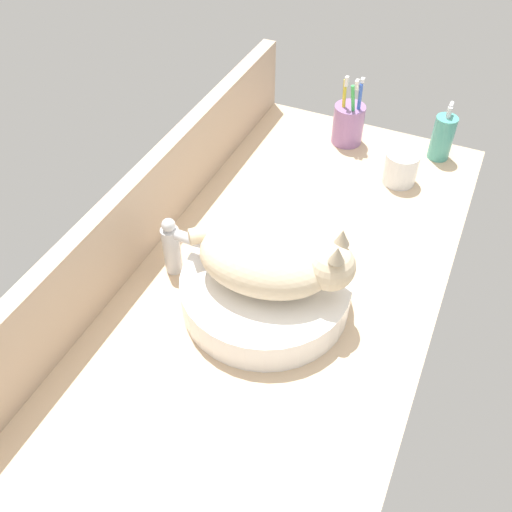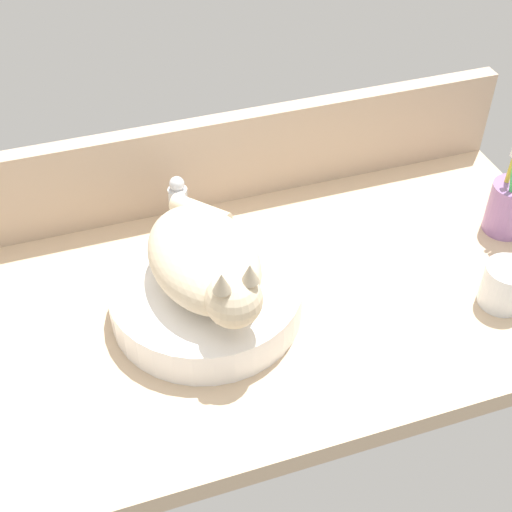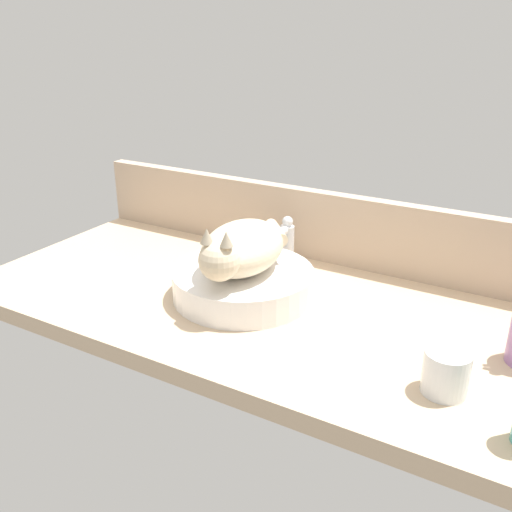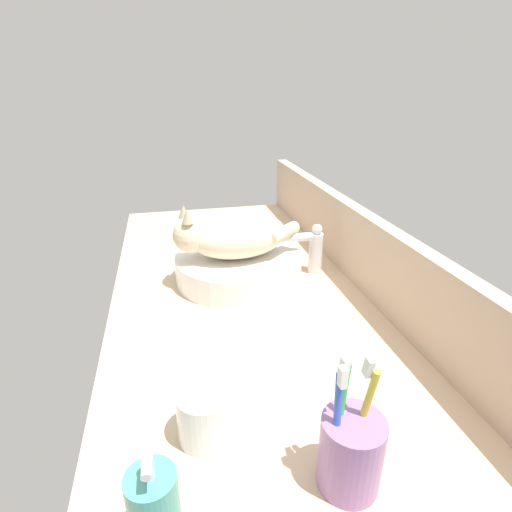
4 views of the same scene
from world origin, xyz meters
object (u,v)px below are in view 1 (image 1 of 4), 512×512
object	(u,v)px
cat	(273,259)
soap_dispenser	(442,137)
toothbrush_cup	(348,123)
sink_basin	(265,291)
water_glass	(400,170)
faucet	(176,245)

from	to	relation	value
cat	soap_dispenser	distance (cm)	66.28
toothbrush_cup	cat	bearing A→B (deg)	-175.96
sink_basin	soap_dispenser	bearing A→B (deg)	-18.09
toothbrush_cup	water_glass	bearing A→B (deg)	-123.81
toothbrush_cup	water_glass	distance (cm)	20.48
soap_dispenser	sink_basin	bearing A→B (deg)	161.91
soap_dispenser	water_glass	size ratio (longest dim) A/B	1.85
cat	water_glass	size ratio (longest dim) A/B	4.06
sink_basin	water_glass	distance (cm)	50.96
sink_basin	cat	distance (cm)	9.22
sink_basin	faucet	world-z (taller)	faucet
cat	toothbrush_cup	size ratio (longest dim) A/B	1.73
faucet	soap_dispenser	distance (cm)	74.56
cat	soap_dispenser	world-z (taller)	cat
faucet	water_glass	bearing A→B (deg)	-34.80
sink_basin	water_glass	size ratio (longest dim) A/B	4.07
soap_dispenser	toothbrush_cup	distance (cm)	23.76
soap_dispenser	toothbrush_cup	world-z (taller)	toothbrush_cup
faucet	sink_basin	bearing A→B (deg)	-91.69
sink_basin	cat	size ratio (longest dim) A/B	1.00
cat	soap_dispenser	xyz separation A→B (cm)	(63.05, -19.33, -6.62)
faucet	soap_dispenser	bearing A→B (deg)	-32.72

